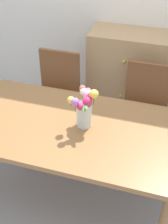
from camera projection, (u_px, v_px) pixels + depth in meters
name	position (u px, v px, depth m)	size (l,w,h in m)	color
ground_plane	(74.00, 192.00, 2.77)	(12.00, 12.00, 0.00)	#939399
dining_table	(72.00, 135.00, 2.38)	(1.69, 0.92, 0.76)	olive
chair_left	(57.00, 89.00, 3.20)	(0.42, 0.42, 0.90)	brown
chair_right	(144.00, 104.00, 2.98)	(0.42, 0.42, 0.90)	brown
dresser	(153.00, 80.00, 3.40)	(1.40, 0.47, 1.00)	tan
flower_vase	(85.00, 106.00, 2.25)	(0.21, 0.24, 0.31)	silver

